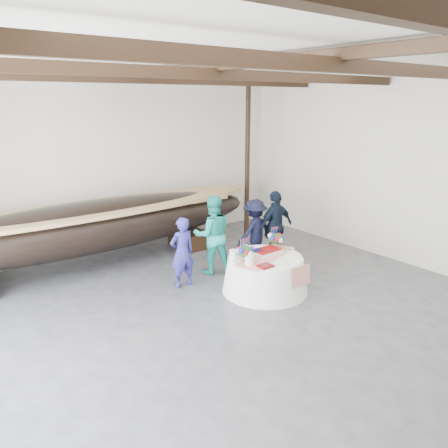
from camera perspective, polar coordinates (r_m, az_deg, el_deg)
floor at (r=7.58m, az=6.44°, el=-14.67°), size 10.00×12.00×0.01m
wall_back at (r=11.70m, az=-14.10°, el=7.66°), size 10.00×0.02×4.50m
wall_right at (r=10.77m, az=26.57°, el=5.77°), size 0.02×12.00×4.50m
ceiling at (r=6.56m, az=7.75°, el=21.54°), size 10.00×12.00×0.01m
pavilion_structure at (r=7.14m, az=2.69°, el=17.19°), size 9.80×11.76×4.50m
longboat_display at (r=10.47m, az=-16.70°, el=-0.27°), size 8.69×1.74×1.63m
banquet_table at (r=9.11m, az=5.39°, el=-6.48°), size 1.77×1.77×0.76m
tabletop_items at (r=9.00m, az=4.77°, el=-3.15°), size 1.72×1.05×0.40m
guest_woman_blue at (r=9.20m, az=-5.49°, el=-3.71°), size 0.56×0.38×1.52m
guest_woman_teal at (r=9.86m, az=-1.51°, el=-1.40°), size 1.08×0.98×1.81m
guest_man_left at (r=10.50m, az=4.02°, el=-0.99°), size 1.06×0.66×1.58m
guest_man_right at (r=10.66m, az=6.74°, el=-0.32°), size 1.03×0.43×1.76m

